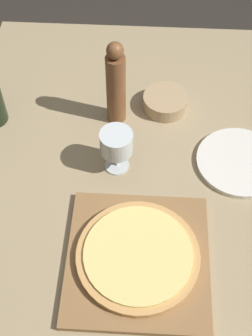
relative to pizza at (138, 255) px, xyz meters
name	(u,v)px	position (x,y,z in m)	size (l,w,h in m)	color
ground_plane	(124,288)	(-0.05, 0.23, -0.77)	(12.00, 12.00, 0.00)	#2D2823
dining_table	(123,200)	(-0.05, 0.23, -0.12)	(0.96, 1.37, 0.74)	#9E8966
cutting_board	(138,259)	(0.00, 0.00, -0.02)	(0.34, 0.36, 0.02)	olive
pizza	(138,255)	(0.00, 0.00, 0.00)	(0.30, 0.30, 0.02)	tan
pepper_mill	(116,85)	(-0.08, 0.47, 0.10)	(0.06, 0.06, 0.28)	brown
wine_glass	(116,144)	(-0.07, 0.28, 0.07)	(0.09, 0.09, 0.13)	silver
small_bowl	(165,102)	(0.06, 0.52, -0.01)	(0.14, 0.14, 0.05)	tan
dinner_plate	(239,162)	(0.27, 0.31, -0.02)	(0.24, 0.24, 0.01)	silver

